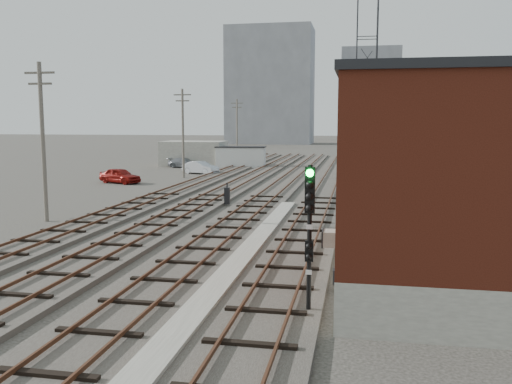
% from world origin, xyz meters
% --- Properties ---
extents(ground, '(320.00, 320.00, 0.00)m').
position_xyz_m(ground, '(0.00, 60.00, 0.00)').
color(ground, '#282621').
rests_on(ground, ground).
extents(track_right, '(3.20, 90.00, 0.39)m').
position_xyz_m(track_right, '(2.50, 39.00, 0.11)').
color(track_right, '#332D28').
rests_on(track_right, ground).
extents(track_mid_right, '(3.20, 90.00, 0.39)m').
position_xyz_m(track_mid_right, '(-1.50, 39.00, 0.11)').
color(track_mid_right, '#332D28').
rests_on(track_mid_right, ground).
extents(track_mid_left, '(3.20, 90.00, 0.39)m').
position_xyz_m(track_mid_left, '(-5.50, 39.00, 0.11)').
color(track_mid_left, '#332D28').
rests_on(track_mid_left, ground).
extents(track_left, '(3.20, 90.00, 0.39)m').
position_xyz_m(track_left, '(-9.50, 39.00, 0.11)').
color(track_left, '#332D28').
rests_on(track_left, ground).
extents(platform_curb, '(0.90, 28.00, 0.26)m').
position_xyz_m(platform_curb, '(0.50, 14.00, 0.13)').
color(platform_curb, gray).
rests_on(platform_curb, ground).
extents(brick_building, '(6.54, 12.20, 7.22)m').
position_xyz_m(brick_building, '(7.50, 12.00, 3.63)').
color(brick_building, gray).
rests_on(brick_building, ground).
extents(lattice_tower, '(1.60, 1.60, 15.00)m').
position_xyz_m(lattice_tower, '(5.50, 35.00, 7.50)').
color(lattice_tower, black).
rests_on(lattice_tower, ground).
extents(utility_pole_left_a, '(1.80, 0.24, 9.00)m').
position_xyz_m(utility_pole_left_a, '(-12.50, 20.00, 4.80)').
color(utility_pole_left_a, '#595147').
rests_on(utility_pole_left_a, ground).
extents(utility_pole_left_b, '(1.80, 0.24, 9.00)m').
position_xyz_m(utility_pole_left_b, '(-12.50, 45.00, 4.80)').
color(utility_pole_left_b, '#595147').
rests_on(utility_pole_left_b, ground).
extents(utility_pole_left_c, '(1.80, 0.24, 9.00)m').
position_xyz_m(utility_pole_left_c, '(-12.50, 70.00, 4.80)').
color(utility_pole_left_c, '#595147').
rests_on(utility_pole_left_c, ground).
extents(utility_pole_right_a, '(1.80, 0.24, 9.00)m').
position_xyz_m(utility_pole_right_a, '(6.50, 28.00, 4.80)').
color(utility_pole_right_a, '#595147').
rests_on(utility_pole_right_a, ground).
extents(utility_pole_right_b, '(1.80, 0.24, 9.00)m').
position_xyz_m(utility_pole_right_b, '(6.50, 58.00, 4.80)').
color(utility_pole_right_b, '#595147').
rests_on(utility_pole_right_b, ground).
extents(apartment_left, '(22.00, 14.00, 30.00)m').
position_xyz_m(apartment_left, '(-18.00, 135.00, 15.00)').
color(apartment_left, gray).
rests_on(apartment_left, ground).
extents(apartment_right, '(16.00, 12.00, 26.00)m').
position_xyz_m(apartment_right, '(8.00, 150.00, 13.00)').
color(apartment_right, gray).
rests_on(apartment_right, ground).
extents(shed_left, '(8.00, 5.00, 3.20)m').
position_xyz_m(shed_left, '(-16.00, 60.00, 1.60)').
color(shed_left, gray).
rests_on(shed_left, ground).
extents(shed_right, '(6.00, 6.00, 4.00)m').
position_xyz_m(shed_right, '(9.00, 70.00, 2.00)').
color(shed_right, gray).
rests_on(shed_right, ground).
extents(signal_mast, '(0.40, 0.42, 4.47)m').
position_xyz_m(signal_mast, '(3.70, 7.46, 2.68)').
color(signal_mast, gray).
rests_on(signal_mast, ground).
extents(switch_stand, '(0.35, 0.35, 1.48)m').
position_xyz_m(switch_stand, '(-3.67, 27.60, 0.70)').
color(switch_stand, black).
rests_on(switch_stand, ground).
extents(site_trailer, '(6.44, 3.21, 2.63)m').
position_xyz_m(site_trailer, '(-9.49, 58.79, 1.32)').
color(site_trailer, silver).
rests_on(site_trailer, ground).
extents(car_red, '(4.54, 3.11, 1.44)m').
position_xyz_m(car_red, '(-16.76, 39.10, 0.72)').
color(car_red, maroon).
rests_on(car_red, ground).
extents(car_silver, '(4.46, 2.92, 1.39)m').
position_xyz_m(car_silver, '(-11.95, 49.28, 0.69)').
color(car_silver, '#B2B6BA').
rests_on(car_silver, ground).
extents(car_grey, '(4.47, 2.52, 1.22)m').
position_xyz_m(car_grey, '(-16.33, 56.81, 0.61)').
color(car_grey, gray).
rests_on(car_grey, ground).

